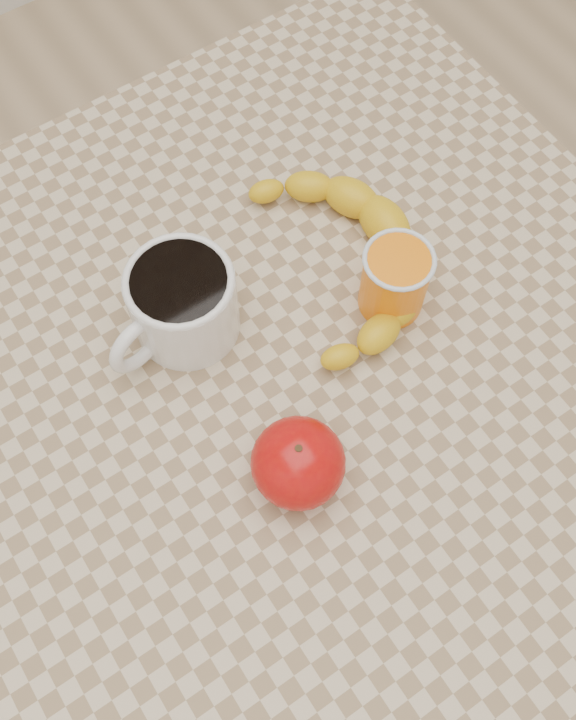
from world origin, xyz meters
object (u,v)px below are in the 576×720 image
apple (298,463)px  banana (343,260)px  orange_juice_glass (395,280)px  table (288,403)px  coffee_mug (181,303)px

apple → banana: apple is taller
orange_juice_glass → table: bearing=-177.6°
coffee_mug → apple: coffee_mug is taller
table → apple: size_ratio=7.43×
table → orange_juice_glass: size_ratio=10.09×
orange_juice_glass → banana: orange_juice_glass is taller
table → banana: bearing=29.7°
table → apple: (-0.05, -0.09, 0.12)m
apple → banana: 0.22m
orange_juice_glass → apple: (-0.18, -0.10, -0.00)m
coffee_mug → orange_juice_glass: size_ratio=1.89×
table → orange_juice_glass: 0.18m
apple → banana: bearing=44.2°
table → banana: banana is taller
table → banana: size_ratio=2.47×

